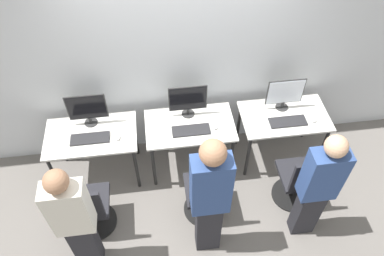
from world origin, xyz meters
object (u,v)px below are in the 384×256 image
object	(u,v)px
monitor_right	(285,93)
keyboard_right	(288,122)
person_center	(210,197)
monitor_center	(188,100)
monitor_left	(87,109)
person_right	(318,186)
keyboard_center	(191,130)
mouse_center	(215,126)
mouse_right	(314,120)
person_left	(74,219)
office_chair_center	(206,196)
office_chair_left	(90,210)
office_chair_right	(299,182)
keyboard_left	(90,139)
mouse_left	(118,137)

from	to	relation	value
monitor_right	keyboard_right	size ratio (longest dim) A/B	1.02
person_center	monitor_right	size ratio (longest dim) A/B	3.95
monitor_center	monitor_right	xyz separation A→B (m)	(1.14, -0.04, 0.00)
monitor_left	person_center	xyz separation A→B (m)	(1.18, -1.29, -0.02)
person_right	keyboard_center	bearing A→B (deg)	139.43
mouse_center	monitor_right	xyz separation A→B (m)	(0.85, 0.22, 0.21)
mouse_right	person_right	size ratio (longest dim) A/B	0.06
person_left	keyboard_center	xyz separation A→B (m)	(1.21, 1.02, -0.10)
monitor_left	keyboard_right	world-z (taller)	monitor_left
office_chair_center	person_center	bearing A→B (deg)	-95.03
office_chair_left	monitor_center	size ratio (longest dim) A/B	2.06
monitor_center	person_center	world-z (taller)	person_center
keyboard_right	mouse_center	bearing A→B (deg)	177.79
person_center	office_chair_right	distance (m)	1.33
keyboard_left	office_chair_center	bearing A→B (deg)	-29.01
keyboard_center	person_right	xyz separation A→B (m)	(1.13, -0.97, 0.10)
keyboard_center	monitor_right	world-z (taller)	monitor_right
person_center	monitor_center	bearing A→B (deg)	92.03
mouse_right	office_chair_right	distance (m)	0.75
mouse_center	monitor_right	bearing A→B (deg)	14.27
keyboard_left	person_right	xyz separation A→B (m)	(2.27, -0.99, 0.10)
mouse_left	person_center	xyz separation A→B (m)	(0.88, -1.01, 0.20)
keyboard_left	office_chair_left	size ratio (longest dim) A/B	0.48
mouse_left	person_right	size ratio (longest dim) A/B	0.06
person_left	person_center	xyz separation A→B (m)	(1.25, 0.01, 0.10)
monitor_left	mouse_left	size ratio (longest dim) A/B	4.92
keyboard_left	person_left	world-z (taller)	person_left
keyboard_left	keyboard_center	size ratio (longest dim) A/B	1.00
monitor_right	office_chair_right	bearing A→B (deg)	-88.11
monitor_center	person_center	xyz separation A→B (m)	(0.05, -1.28, -0.02)
person_left	office_chair_center	size ratio (longest dim) A/B	1.74
mouse_right	person_right	distance (m)	1.00
mouse_left	office_chair_right	distance (m)	2.12
monitor_center	office_chair_right	size ratio (longest dim) A/B	0.49
office_chair_left	keyboard_center	bearing A→B (deg)	28.81
mouse_left	person_left	world-z (taller)	person_left
person_left	person_center	world-z (taller)	person_center
office_chair_center	monitor_right	xyz separation A→B (m)	(1.06, 0.88, 0.60)
monitor_center	keyboard_center	xyz separation A→B (m)	(0.00, -0.27, -0.22)
keyboard_left	office_chair_left	distance (m)	0.78
person_right	keyboard_left	bearing A→B (deg)	156.33
office_chair_center	keyboard_right	xyz separation A→B (m)	(1.06, 0.63, 0.38)
office_chair_left	office_chair_center	bearing A→B (deg)	0.28
office_chair_left	office_chair_right	distance (m)	2.35
monitor_left	monitor_right	xyz separation A→B (m)	(2.27, -0.04, 0.00)
mouse_right	keyboard_right	bearing A→B (deg)	177.95
keyboard_right	mouse_right	distance (m)	0.31
keyboard_center	keyboard_right	distance (m)	1.14
monitor_left	person_right	bearing A→B (deg)	-28.78
person_right	mouse_right	bearing A→B (deg)	71.51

